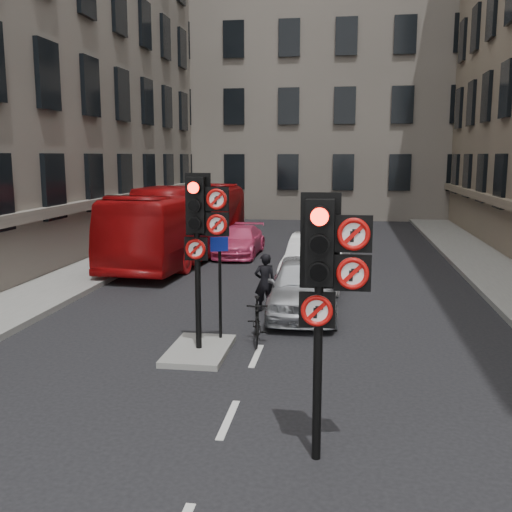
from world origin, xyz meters
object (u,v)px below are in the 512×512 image
(motorcyclist, at_px, (265,282))
(motorcycle, at_px, (257,320))
(car_pink, at_px, (239,241))
(bus_red, at_px, (182,223))
(signal_far, at_px, (201,223))
(signal_near, at_px, (326,271))
(car_silver, at_px, (303,285))
(car_white, at_px, (317,261))
(info_sign, at_px, (220,273))

(motorcyclist, bearing_deg, motorcycle, 73.65)
(car_pink, xyz_separation_m, motorcycle, (2.34, -11.16, -0.12))
(bus_red, xyz_separation_m, motorcyclist, (4.20, -7.25, -0.67))
(signal_far, bearing_deg, motorcycle, 45.73)
(bus_red, bearing_deg, car_pink, 38.06)
(signal_near, relative_size, motorcyclist, 2.33)
(signal_near, height_order, motorcycle, signal_near)
(signal_far, xyz_separation_m, motorcyclist, (0.81, 3.59, -1.94))
(car_silver, height_order, car_white, car_white)
(info_sign, bearing_deg, car_pink, 78.36)
(motorcycle, relative_size, motorcyclist, 1.03)
(car_pink, bearing_deg, motorcycle, -77.14)
(signal_far, height_order, car_white, signal_far)
(car_silver, relative_size, car_pink, 1.06)
(car_pink, bearing_deg, info_sign, -81.15)
(car_white, relative_size, car_pink, 1.18)
(bus_red, relative_size, motorcycle, 6.51)
(signal_far, relative_size, car_pink, 0.87)
(motorcycle, bearing_deg, car_pink, 93.53)
(car_pink, xyz_separation_m, motorcyclist, (2.17, -8.58, 0.17))
(motorcyclist, relative_size, info_sign, 0.69)
(car_white, xyz_separation_m, motorcycle, (-1.04, -5.90, -0.32))
(motorcycle, bearing_deg, info_sign, -169.03)
(motorcyclist, bearing_deg, info_sign, 58.02)
(motorcycle, bearing_deg, signal_far, -142.61)
(car_pink, bearing_deg, car_white, -56.22)
(car_silver, xyz_separation_m, car_pink, (-3.18, 8.68, -0.14))
(signal_near, distance_m, motorcyclist, 8.00)
(signal_near, height_order, car_white, signal_near)
(car_white, distance_m, car_pink, 6.25)
(signal_far, height_order, motorcyclist, signal_far)
(signal_far, distance_m, car_silver, 4.40)
(car_pink, distance_m, motorcyclist, 8.85)
(signal_near, distance_m, motorcycle, 5.67)
(signal_far, distance_m, car_white, 7.45)
(signal_near, bearing_deg, signal_far, 123.02)
(car_silver, height_order, motorcycle, car_silver)
(signal_near, bearing_deg, car_pink, 103.77)
(car_silver, relative_size, bus_red, 0.42)
(car_white, xyz_separation_m, bus_red, (-5.41, 3.93, 0.64))
(motorcyclist, bearing_deg, car_silver, 154.24)
(signal_far, bearing_deg, signal_near, -56.98)
(info_sign, bearing_deg, car_silver, 40.26)
(signal_near, height_order, motorcyclist, signal_near)
(bus_red, distance_m, info_sign, 10.72)
(signal_far, bearing_deg, car_white, 73.67)
(signal_near, height_order, car_pink, signal_near)
(car_silver, relative_size, motorcyclist, 2.82)
(signal_far, relative_size, motorcycle, 2.26)
(signal_near, distance_m, car_white, 11.07)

